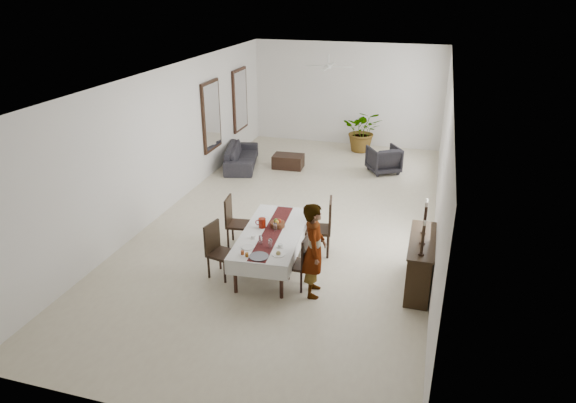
{
  "coord_description": "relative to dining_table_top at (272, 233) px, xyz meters",
  "views": [
    {
      "loc": [
        2.75,
        -10.1,
        4.9
      ],
      "look_at": [
        0.25,
        -1.52,
        1.05
      ],
      "focal_mm": 32.0,
      "sensor_mm": 36.0,
      "label": 1
    }
  ],
  "objects": [
    {
      "name": "fruit_basket",
      "position": [
        0.03,
        0.23,
        0.08
      ],
      "size": [
        0.27,
        0.27,
        0.09
      ],
      "primitive_type": "cylinder",
      "color": "brown",
      "rests_on": "tablecloth_top"
    },
    {
      "name": "potted_plant",
      "position": [
        0.54,
        7.46,
        -0.0
      ],
      "size": [
        1.23,
        1.08,
        1.31
      ],
      "primitive_type": "imported",
      "rotation": [
        0.0,
        0.0,
        0.05
      ],
      "color": "#3B6327",
      "rests_on": "floor"
    },
    {
      "name": "candlestick_mid_candle",
      "position": [
        2.65,
        -0.14,
        0.96
      ],
      "size": [
        0.04,
        0.04,
        0.08
      ],
      "primitive_type": "cylinder",
      "color": "beige",
      "rests_on": "candlestick_mid_shaft"
    },
    {
      "name": "saucer_right",
      "position": [
        0.31,
        -0.52,
        0.04
      ],
      "size": [
        0.14,
        0.14,
        0.01
      ],
      "primitive_type": "cylinder",
      "color": "white",
      "rests_on": "tablecloth_top"
    },
    {
      "name": "fruit_yellow",
      "position": [
        0.03,
        0.18,
        0.15
      ],
      "size": [
        0.08,
        0.08,
        0.08
      ],
      "primitive_type": "sphere",
      "color": "gold",
      "rests_on": "fruit_basket"
    },
    {
      "name": "dining_table_top",
      "position": [
        0.0,
        0.0,
        0.0
      ],
      "size": [
        1.07,
        2.24,
        0.05
      ],
      "primitive_type": "cube",
      "rotation": [
        0.0,
        0.0,
        0.07
      ],
      "color": "black",
      "rests_on": "table_leg_fl"
    },
    {
      "name": "floor",
      "position": [
        -0.13,
        2.14,
        -0.66
      ],
      "size": [
        6.0,
        12.0,
        0.0
      ],
      "primitive_type": "cube",
      "color": "beige",
      "rests_on": "ground"
    },
    {
      "name": "table_runner",
      "position": [
        0.0,
        0.0,
        0.03
      ],
      "size": [
        0.49,
        2.29,
        0.0
      ],
      "primitive_type": "cube",
      "rotation": [
        0.0,
        0.0,
        0.07
      ],
      "color": "#551818",
      "rests_on": "tablecloth_top"
    },
    {
      "name": "wall_left",
      "position": [
        -3.13,
        2.14,
        0.94
      ],
      "size": [
        0.02,
        12.0,
        3.2
      ],
      "primitive_type": "cube",
      "color": "white",
      "rests_on": "floor"
    },
    {
      "name": "woman",
      "position": [
        0.95,
        -0.71,
        0.17
      ],
      "size": [
        0.5,
        0.67,
        1.66
      ],
      "primitive_type": "imported",
      "rotation": [
        0.0,
        0.0,
        1.75
      ],
      "color": "gray",
      "rests_on": "floor"
    },
    {
      "name": "mirror_glass_near",
      "position": [
        -3.06,
        4.34,
        0.94
      ],
      "size": [
        0.01,
        0.9,
        1.7
      ],
      "primitive_type": "cube",
      "color": "white",
      "rests_on": "mirror_frame_near"
    },
    {
      "name": "tablecloth_drape_right",
      "position": [
        0.53,
        0.04,
        -0.1
      ],
      "size": [
        0.18,
        2.34,
        0.27
      ],
      "primitive_type": "cube",
      "rotation": [
        0.0,
        0.0,
        0.07
      ],
      "color": "white",
      "rests_on": "dining_table_top"
    },
    {
      "name": "tablecloth_drape_near",
      "position": [
        0.09,
        -1.16,
        -0.1
      ],
      "size": [
        1.07,
        0.09,
        0.27
      ],
      "primitive_type": "cube",
      "rotation": [
        0.0,
        0.0,
        0.07
      ],
      "color": "silver",
      "rests_on": "dining_table_top"
    },
    {
      "name": "fruit_red",
      "position": [
        0.05,
        0.25,
        0.15
      ],
      "size": [
        0.08,
        0.08,
        0.08
      ],
      "primitive_type": "sphere",
      "color": "#AB2711",
      "rests_on": "fruit_basket"
    },
    {
      "name": "fan_rod",
      "position": [
        -0.13,
        5.14,
        2.44
      ],
      "size": [
        0.04,
        0.04,
        0.2
      ],
      "primitive_type": "cylinder",
      "color": "silver",
      "rests_on": "ceiling"
    },
    {
      "name": "tablecloth_drape_left",
      "position": [
        -0.53,
        -0.04,
        -0.1
      ],
      "size": [
        0.18,
        2.34,
        0.27
      ],
      "primitive_type": "cube",
      "rotation": [
        0.0,
        0.0,
        0.07
      ],
      "color": "silver",
      "rests_on": "dining_table_top"
    },
    {
      "name": "candlestick_mid_shaft",
      "position": [
        2.65,
        -0.14,
        0.6
      ],
      "size": [
        0.05,
        0.05,
        0.64
      ],
      "primitive_type": "cylinder",
      "color": "black",
      "rests_on": "candlestick_mid_base"
    },
    {
      "name": "chair_right_near_leg_br",
      "position": [
        0.43,
        -0.41,
        -0.45
      ],
      "size": [
        0.04,
        0.04,
        0.41
      ],
      "primitive_type": "cylinder",
      "rotation": [
        0.0,
        0.0,
        -0.04
      ],
      "color": "black",
      "rests_on": "floor"
    },
    {
      "name": "chair_left_far_leg_br",
      "position": [
        -0.7,
        0.42,
        -0.44
      ],
      "size": [
        0.05,
        0.05,
        0.43
      ],
      "primitive_type": "cylinder",
      "rotation": [
        0.0,
        0.0,
        0.12
      ],
      "color": "black",
      "rests_on": "floor"
    },
    {
      "name": "fan_blade_e",
      "position": [
        0.22,
        5.14,
        2.24
      ],
      "size": [
        0.55,
        0.1,
        0.01
      ],
      "primitive_type": "cube",
      "color": "white",
      "rests_on": "fan_hub"
    },
    {
      "name": "mirror_frame_near",
      "position": [
        -3.09,
        4.34,
        0.94
      ],
      "size": [
        0.06,
        1.05,
        1.85
      ],
      "primitive_type": "cube",
      "color": "black",
      "rests_on": "wall_left"
    },
    {
      "name": "wine_glass_near",
      "position": [
        0.15,
        -0.58,
        0.11
      ],
      "size": [
        0.06,
        0.06,
        0.15
      ],
      "primitive_type": "cylinder",
      "color": "silver",
      "rests_on": "tablecloth_top"
    },
    {
      "name": "chair_left_near_seat",
      "position": [
        -0.75,
        -0.62,
        -0.21
      ],
      "size": [
        0.51,
        0.51,
        0.05
      ],
      "primitive_type": "cube",
      "rotation": [
        0.0,
        0.0,
        -1.79
      ],
      "color": "black",
      "rests_on": "chair_left_near_leg_fl"
    },
    {
      "name": "candlestick_near_candle",
      "position": [
        2.65,
        -0.53,
        0.81
      ],
      "size": [
        0.04,
        0.04,
        0.08
      ],
      "primitive_type": "cylinder",
      "color": "beige",
      "rests_on": "candlestick_near_shaft"
    },
    {
      "name": "chair_left_near_leg_bl",
      "position": [
        -0.54,
        -0.49,
        -0.45
      ],
      "size": [
        0.05,
        0.05,
        0.42
      ],
      "primitive_type": "cylinder",
      "rotation": [
        0.0,
        0.0,
        -0.22
      ],
      "color": "black",
      "rests_on": "floor"
    },
    {
      "name": "chair_left_near_leg_br",
      "position": [
        -0.62,
        -0.83,
        -0.45
      ],
      "size": [
        0.05,
        0.05,
        0.42
      ],
      "primitive_type": "cylinder",
      "rotation": [
        0.0,
        0.0,
        -0.22
      ],
      "color": "black",
      "rests_on": "floor"
    },
    {
      "name": "chair_left_far_leg_bl",
      "position": [
        -0.74,
        0.77,
        -0.44
      ],
      "size": [
        0.05,
        0.05,
        0.43
      ],
      "primitive_type": "cylinder",
      "rotation": [
        0.0,
        0.0,
        0.12
      ],
      "color": "black",
      "rests_on": "floor"
    },
    {
      "name": "coffee_table",
      "position": [
        -1.24,
        5.31,
        -0.47
      ],
      "size": [
        0.87,
        0.6,
        0.37
      ],
      "primitive_type": "cube",
      "rotation": [
        0.0,
        0.0,
        0.05
      ],
      "color": "black",
      "rests_on": "floor"
    },
    {
      "name": "chair_right_far_leg_fl",
      "position": [
        0.93,
        0.53,
        -0.42
      ],
      "size": [
        0.06,
        0.06,
        0.48
      ],
      "primitive_type": "cylinder",
      "rotation": [
        0.0,
        0.0,
        0.18
      ],
      "color": "black",
      "rests_on": "floor"
    },
    {
      "name": "chair_right_near_leg_bl",
      "position": [
        0.41,
        -0.75,
        -0.45
      ],
      "size": [
        0.04,
        0.04,
        0.41
      ],
      "primitive_type": "cylinder",
      "rotation": [
        0.0,
        0.0,
        -0.04
      ],
      "color": "black",
      "rests_on": "floor"
    },
    {
      "name": "chair_left_near_back",
      "position": [
        -0.94,
        -0.58,
        0.08
      ],
      "size": [
        0.13,
        0.42,
        0.54
      ],
      "primitive_type": "cube",
      "rotation": [
        0.0,
        0.0,
        -1.79
      ],
      "color": "black",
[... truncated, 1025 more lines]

